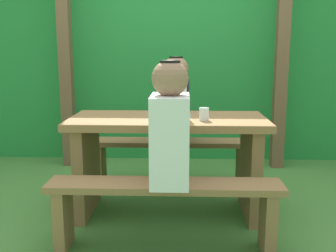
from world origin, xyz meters
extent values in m
plane|color=#498238|center=(0.00, 0.00, 0.00)|extent=(12.00, 12.00, 0.00)
cube|color=#248436|center=(0.00, 1.93, 1.12)|extent=(6.40, 0.86, 2.25)
cube|color=brown|center=(-1.08, 1.23, 1.14)|extent=(0.12, 0.12, 2.28)
cube|color=brown|center=(1.08, 1.23, 1.14)|extent=(0.12, 0.12, 2.28)
cube|color=olive|center=(0.00, 0.00, 0.70)|extent=(1.40, 0.64, 0.05)
cube|color=olive|center=(-0.60, 0.00, 0.34)|extent=(0.08, 0.54, 0.68)
cube|color=olive|center=(0.60, 0.00, 0.34)|extent=(0.08, 0.54, 0.68)
cube|color=olive|center=(0.00, -0.56, 0.41)|extent=(1.40, 0.24, 0.04)
cube|color=olive|center=(-0.62, -0.56, 0.19)|extent=(0.07, 0.22, 0.39)
cube|color=olive|center=(0.62, -0.56, 0.19)|extent=(0.07, 0.22, 0.39)
cube|color=olive|center=(0.00, 0.56, 0.41)|extent=(1.40, 0.24, 0.04)
cube|color=olive|center=(-0.62, 0.56, 0.19)|extent=(0.07, 0.22, 0.39)
cube|color=olive|center=(0.62, 0.56, 0.19)|extent=(0.07, 0.22, 0.39)
cube|color=white|center=(0.03, -0.56, 0.69)|extent=(0.22, 0.34, 0.52)
sphere|color=#936B4C|center=(0.03, -0.56, 1.04)|extent=(0.21, 0.21, 0.21)
cylinder|color=black|center=(0.03, -0.56, 1.13)|extent=(0.12, 0.12, 0.02)
cylinder|color=white|center=(0.03, -0.42, 0.79)|extent=(0.25, 0.07, 0.15)
cube|color=black|center=(0.05, 0.56, 0.69)|extent=(0.22, 0.34, 0.52)
sphere|color=#936B4C|center=(0.05, 0.56, 1.04)|extent=(0.21, 0.21, 0.21)
cylinder|color=black|center=(0.05, 0.56, 1.13)|extent=(0.12, 0.12, 0.02)
cylinder|color=black|center=(0.05, 0.42, 0.79)|extent=(0.25, 0.07, 0.15)
cylinder|color=silver|center=(0.25, -0.11, 0.77)|extent=(0.07, 0.07, 0.09)
cylinder|color=silver|center=(-0.06, -0.03, 0.81)|extent=(0.06, 0.06, 0.16)
cylinder|color=silver|center=(-0.06, -0.03, 0.93)|extent=(0.03, 0.03, 0.07)
cylinder|color=silver|center=(0.11, -0.08, 0.81)|extent=(0.06, 0.06, 0.17)
cylinder|color=silver|center=(0.11, -0.08, 0.92)|extent=(0.03, 0.03, 0.06)
cube|color=silver|center=(0.11, 0.03, 0.73)|extent=(0.12, 0.16, 0.01)
camera|label=1|loc=(0.10, -2.81, 1.21)|focal=42.65mm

